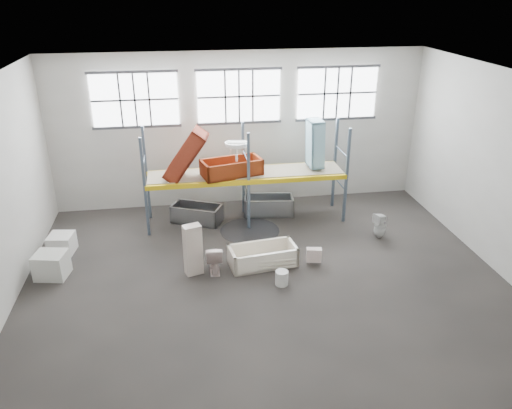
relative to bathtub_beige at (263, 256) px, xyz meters
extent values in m
cube|color=#433D39|center=(-0.06, -0.71, -0.31)|extent=(12.00, 10.00, 0.10)
cube|color=silver|center=(-0.06, -0.71, 4.79)|extent=(12.00, 10.00, 0.10)
cube|color=#B1ADA4|center=(-0.06, 4.34, 2.24)|extent=(12.00, 0.10, 5.00)
cube|color=#B5B1A8|center=(-0.06, -5.76, 2.24)|extent=(12.00, 0.10, 5.00)
cube|color=#B5B1A7|center=(5.99, -0.71, 2.24)|extent=(0.10, 10.00, 5.00)
cube|color=white|center=(-3.26, 4.23, 3.34)|extent=(2.60, 0.04, 1.60)
cube|color=white|center=(-0.06, 4.23, 3.34)|extent=(2.60, 0.04, 1.60)
cube|color=white|center=(3.14, 4.23, 3.34)|extent=(2.60, 0.04, 1.60)
cube|color=slate|center=(-3.06, 2.19, 1.24)|extent=(0.08, 0.08, 3.00)
cube|color=slate|center=(-3.06, 3.39, 1.24)|extent=(0.08, 0.08, 3.00)
cube|color=slate|center=(-0.06, 2.19, 1.24)|extent=(0.08, 0.08, 3.00)
cube|color=slate|center=(-0.06, 3.39, 1.24)|extent=(0.08, 0.08, 3.00)
cube|color=slate|center=(2.94, 2.19, 1.24)|extent=(0.08, 0.08, 3.00)
cube|color=slate|center=(2.94, 3.39, 1.24)|extent=(0.08, 0.08, 3.00)
cube|color=yellow|center=(-0.06, 2.19, 1.24)|extent=(6.00, 0.10, 0.14)
cube|color=yellow|center=(-0.06, 3.39, 1.24)|extent=(6.00, 0.10, 0.14)
cube|color=gray|center=(-0.06, 2.79, 1.32)|extent=(5.90, 1.10, 0.03)
cylinder|color=black|center=(-0.06, 1.99, -0.26)|extent=(1.80, 1.80, 0.00)
cube|color=beige|center=(1.34, -0.21, 0.02)|extent=(0.42, 0.26, 0.37)
imported|color=beige|center=(0.59, -0.13, -0.10)|extent=(0.56, 0.56, 0.15)
imported|color=silver|center=(-1.30, -0.12, 0.12)|extent=(0.46, 0.76, 0.76)
cube|color=beige|center=(-1.83, -0.15, 0.42)|extent=(0.50, 0.40, 1.36)
imported|color=white|center=(3.65, 0.98, 0.12)|extent=(0.45, 0.44, 0.76)
imported|color=white|center=(-0.36, 2.49, 1.84)|extent=(0.72, 0.59, 0.60)
cylinder|color=silver|center=(0.30, -1.03, -0.07)|extent=(0.37, 0.37, 0.37)
cube|color=silver|center=(-5.40, 0.26, 0.07)|extent=(0.88, 0.79, 0.66)
cube|color=silver|center=(-5.39, 1.51, 0.01)|extent=(0.73, 0.73, 0.54)
camera|label=1|loc=(-1.97, -11.34, 6.65)|focal=35.03mm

